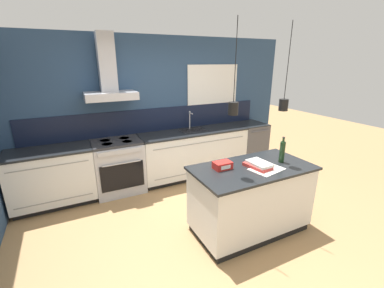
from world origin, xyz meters
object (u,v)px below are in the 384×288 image
(dishwasher, at_px, (249,144))
(book_stack, at_px, (258,165))
(oven_range, at_px, (119,166))
(bottle_on_island, at_px, (282,152))
(red_supply_box, at_px, (222,165))

(dishwasher, bearing_deg, book_stack, -126.35)
(dishwasher, distance_m, book_stack, 2.43)
(oven_range, height_order, bottle_on_island, bottle_on_island)
(oven_range, height_order, book_stack, book_stack)
(dishwasher, distance_m, bottle_on_island, 2.24)
(dishwasher, distance_m, red_supply_box, 2.58)
(bottle_on_island, relative_size, book_stack, 0.95)
(dishwasher, height_order, bottle_on_island, bottle_on_island)
(dishwasher, xyz_separation_m, bottle_on_island, (-1.02, -1.91, 0.60))
(bottle_on_island, bearing_deg, dishwasher, 61.87)
(oven_range, relative_size, dishwasher, 1.00)
(bottle_on_island, relative_size, red_supply_box, 1.55)
(dishwasher, bearing_deg, bottle_on_island, -118.13)
(oven_range, xyz_separation_m, bottle_on_island, (1.76, -1.90, 0.60))
(oven_range, relative_size, bottle_on_island, 2.66)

